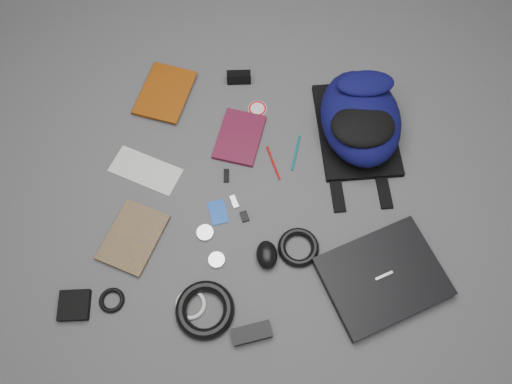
{
  "coord_description": "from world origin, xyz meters",
  "views": [
    {
      "loc": [
        0.01,
        -0.7,
        1.58
      ],
      "look_at": [
        0.0,
        0.0,
        0.02
      ],
      "focal_mm": 35.0,
      "sensor_mm": 36.0,
      "label": 1
    }
  ],
  "objects_px": {
    "mouse": "(267,255)",
    "pouch": "(74,305)",
    "textbook_red": "(143,88)",
    "dvd_case": "(240,137)",
    "laptop": "(383,277)",
    "backpack": "(360,118)",
    "comic_book": "(111,228)",
    "power_brick": "(252,333)",
    "compact_camera": "(239,77)"
  },
  "relations": [
    {
      "from": "backpack",
      "to": "textbook_red",
      "type": "distance_m",
      "value": 0.82
    },
    {
      "from": "comic_book",
      "to": "dvd_case",
      "type": "distance_m",
      "value": 0.55
    },
    {
      "from": "dvd_case",
      "to": "mouse",
      "type": "xyz_separation_m",
      "value": [
        0.1,
        -0.45,
        0.02
      ]
    },
    {
      "from": "comic_book",
      "to": "mouse",
      "type": "relative_size",
      "value": 2.38
    },
    {
      "from": "laptop",
      "to": "dvd_case",
      "type": "relative_size",
      "value": 1.72
    },
    {
      "from": "laptop",
      "to": "power_brick",
      "type": "height_order",
      "value": "laptop"
    },
    {
      "from": "dvd_case",
      "to": "power_brick",
      "type": "xyz_separation_m",
      "value": [
        0.06,
        -0.69,
        0.01
      ]
    },
    {
      "from": "pouch",
      "to": "laptop",
      "type": "bearing_deg",
      "value": 6.14
    },
    {
      "from": "backpack",
      "to": "textbook_red",
      "type": "xyz_separation_m",
      "value": [
        -0.8,
        0.17,
        -0.08
      ]
    },
    {
      "from": "textbook_red",
      "to": "comic_book",
      "type": "xyz_separation_m",
      "value": [
        -0.04,
        -0.57,
        -0.0
      ]
    },
    {
      "from": "pouch",
      "to": "comic_book",
      "type": "bearing_deg",
      "value": 72.96
    },
    {
      "from": "mouse",
      "to": "pouch",
      "type": "xyz_separation_m",
      "value": [
        -0.6,
        -0.17,
        -0.01
      ]
    },
    {
      "from": "backpack",
      "to": "dvd_case",
      "type": "bearing_deg",
      "value": 179.5
    },
    {
      "from": "compact_camera",
      "to": "power_brick",
      "type": "bearing_deg",
      "value": -88.75
    },
    {
      "from": "laptop",
      "to": "pouch",
      "type": "relative_size",
      "value": 3.87
    },
    {
      "from": "comic_book",
      "to": "mouse",
      "type": "distance_m",
      "value": 0.53
    },
    {
      "from": "backpack",
      "to": "dvd_case",
      "type": "height_order",
      "value": "backpack"
    },
    {
      "from": "backpack",
      "to": "compact_camera",
      "type": "distance_m",
      "value": 0.49
    },
    {
      "from": "compact_camera",
      "to": "power_brick",
      "type": "height_order",
      "value": "compact_camera"
    },
    {
      "from": "pouch",
      "to": "textbook_red",
      "type": "bearing_deg",
      "value": 81.44
    },
    {
      "from": "comic_book",
      "to": "mouse",
      "type": "bearing_deg",
      "value": 11.59
    },
    {
      "from": "textbook_red",
      "to": "power_brick",
      "type": "bearing_deg",
      "value": -49.28
    },
    {
      "from": "dvd_case",
      "to": "compact_camera",
      "type": "relative_size",
      "value": 2.35
    },
    {
      "from": "backpack",
      "to": "power_brick",
      "type": "relative_size",
      "value": 3.59
    },
    {
      "from": "textbook_red",
      "to": "power_brick",
      "type": "distance_m",
      "value": 1.0
    },
    {
      "from": "laptop",
      "to": "dvd_case",
      "type": "bearing_deg",
      "value": 108.16
    },
    {
      "from": "dvd_case",
      "to": "pouch",
      "type": "xyz_separation_m",
      "value": [
        -0.5,
        -0.62,
        0.0
      ]
    },
    {
      "from": "power_brick",
      "to": "comic_book",
      "type": "bearing_deg",
      "value": 130.24
    },
    {
      "from": "dvd_case",
      "to": "compact_camera",
      "type": "height_order",
      "value": "compact_camera"
    },
    {
      "from": "comic_book",
      "to": "dvd_case",
      "type": "xyz_separation_m",
      "value": [
        0.42,
        0.36,
        -0.0
      ]
    },
    {
      "from": "power_brick",
      "to": "mouse",
      "type": "bearing_deg",
      "value": 65.14
    },
    {
      "from": "backpack",
      "to": "compact_camera",
      "type": "relative_size",
      "value": 4.8
    },
    {
      "from": "laptop",
      "to": "comic_book",
      "type": "relative_size",
      "value": 1.6
    },
    {
      "from": "dvd_case",
      "to": "pouch",
      "type": "bearing_deg",
      "value": -115.91
    },
    {
      "from": "backpack",
      "to": "comic_book",
      "type": "relative_size",
      "value": 1.9
    },
    {
      "from": "backpack",
      "to": "dvd_case",
      "type": "distance_m",
      "value": 0.43
    },
    {
      "from": "textbook_red",
      "to": "power_brick",
      "type": "xyz_separation_m",
      "value": [
        0.43,
        -0.9,
        0.0
      ]
    },
    {
      "from": "comic_book",
      "to": "power_brick",
      "type": "relative_size",
      "value": 1.89
    },
    {
      "from": "laptop",
      "to": "comic_book",
      "type": "bearing_deg",
      "value": 145.66
    },
    {
      "from": "laptop",
      "to": "mouse",
      "type": "xyz_separation_m",
      "value": [
        -0.37,
        0.07,
        0.01
      ]
    },
    {
      "from": "laptop",
      "to": "pouch",
      "type": "xyz_separation_m",
      "value": [
        -0.97,
        -0.1,
        -0.01
      ]
    },
    {
      "from": "compact_camera",
      "to": "power_brick",
      "type": "relative_size",
      "value": 0.75
    },
    {
      "from": "laptop",
      "to": "mouse",
      "type": "height_order",
      "value": "mouse"
    },
    {
      "from": "mouse",
      "to": "power_brick",
      "type": "relative_size",
      "value": 0.8
    },
    {
      "from": "compact_camera",
      "to": "mouse",
      "type": "height_order",
      "value": "same"
    },
    {
      "from": "textbook_red",
      "to": "pouch",
      "type": "xyz_separation_m",
      "value": [
        -0.12,
        -0.82,
        -0.0
      ]
    },
    {
      "from": "dvd_case",
      "to": "backpack",
      "type": "bearing_deg",
      "value": 18.08
    },
    {
      "from": "textbook_red",
      "to": "dvd_case",
      "type": "xyz_separation_m",
      "value": [
        0.37,
        -0.21,
        -0.0
      ]
    },
    {
      "from": "textbook_red",
      "to": "mouse",
      "type": "relative_size",
      "value": 2.51
    },
    {
      "from": "textbook_red",
      "to": "compact_camera",
      "type": "xyz_separation_m",
      "value": [
        0.36,
        0.04,
        0.01
      ]
    }
  ]
}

